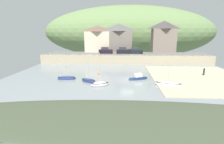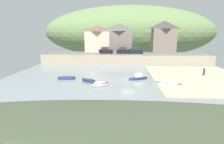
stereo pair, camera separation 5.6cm
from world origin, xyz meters
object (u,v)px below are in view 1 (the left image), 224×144
waterfront_building_centre (119,38)px  person_on_slipway (204,71)px  sailboat_tall_mast (88,80)px  parked_car_by_wall (123,51)px  sailboat_blue_trim (138,78)px  waterfront_building_right (163,36)px  parked_car_near_slipway (106,51)px  mooring_buoy (99,74)px  sailboat_nearest_shore (100,84)px  motorboat_with_cabin (168,84)px  sailboat_far_left (67,78)px  parked_car_end_of_row (135,51)px  waterfront_building_left (98,39)px

waterfront_building_centre → person_on_slipway: (17.92, -21.28, -5.94)m
sailboat_tall_mast → parked_car_by_wall: sailboat_tall_mast is taller
waterfront_building_centre → sailboat_tall_mast: bearing=-100.2°
person_on_slipway → sailboat_blue_trim: bearing=-164.9°
waterfront_building_right → sailboat_blue_trim: (-9.89, -24.97, -7.03)m
sailboat_tall_mast → parked_car_near_slipway: size_ratio=1.24×
waterfront_building_right → mooring_buoy: bearing=-130.0°
waterfront_building_right → sailboat_nearest_shore: waterfront_building_right is taller
sailboat_nearest_shore → person_on_slipway: bearing=-1.4°
motorboat_with_cabin → sailboat_tall_mast: size_ratio=0.90×
sailboat_nearest_shore → mooring_buoy: bearing=75.7°
sailboat_far_left → parked_car_end_of_row: size_ratio=1.02×
sailboat_blue_trim → parked_car_end_of_row: 20.69m
motorboat_with_cabin → parked_car_end_of_row: motorboat_with_cabin is taller
waterfront_building_right → sailboat_tall_mast: bearing=-125.0°
waterfront_building_centre → waterfront_building_right: bearing=-0.0°
sailboat_tall_mast → person_on_slipway: size_ratio=3.15×
sailboat_tall_mast → parked_car_near_slipway: 22.80m
parked_car_end_of_row → person_on_slipway: 21.23m
waterfront_building_right → waterfront_building_centre: bearing=180.0°
waterfront_building_right → sailboat_tall_mast: size_ratio=1.91×
waterfront_building_centre → sailboat_nearest_shore: 30.20m
person_on_slipway → motorboat_with_cabin: bearing=-140.5°
sailboat_tall_mast → waterfront_building_centre: bearing=110.0°
waterfront_building_left → parked_car_near_slipway: waterfront_building_left is taller
sailboat_blue_trim → parked_car_end_of_row: size_ratio=0.97×
person_on_slipway → waterfront_building_centre: bearing=130.1°
waterfront_building_left → waterfront_building_centre: waterfront_building_centre is taller
waterfront_building_centre → sailboat_nearest_shore: size_ratio=1.53×
sailboat_far_left → person_on_slipway: 27.62m
motorboat_with_cabin → mooring_buoy: motorboat_with_cabin is taller
waterfront_building_right → sailboat_nearest_shore: size_ratio=1.68×
sailboat_tall_mast → sailboat_nearest_shore: bearing=-13.8°
motorboat_with_cabin → sailboat_tall_mast: sailboat_tall_mast is taller
sailboat_far_left → parked_car_by_wall: size_ratio=1.01×
mooring_buoy → waterfront_building_right: bearing=50.0°
sailboat_blue_trim → person_on_slipway: bearing=-6.5°
waterfront_building_left → motorboat_with_cabin: size_ratio=1.80×
waterfront_building_left → parked_car_by_wall: 10.01m
motorboat_with_cabin → waterfront_building_left: bearing=135.1°
sailboat_tall_mast → sailboat_far_left: 4.70m
waterfront_building_right → person_on_slipway: 22.53m
parked_car_end_of_row → mooring_buoy: size_ratio=8.55×
waterfront_building_left → sailboat_nearest_shore: size_ratio=1.42×
sailboat_nearest_shore → sailboat_tall_mast: (-2.34, 2.26, -0.04)m
sailboat_far_left → sailboat_tall_mast: bearing=-22.5°
parked_car_near_slipway → parked_car_by_wall: same height
sailboat_tall_mast → parked_car_by_wall: bearing=104.5°
sailboat_nearest_shore → sailboat_far_left: bearing=128.4°
sailboat_blue_trim → parked_car_by_wall: (-2.71, 20.47, 2.88)m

